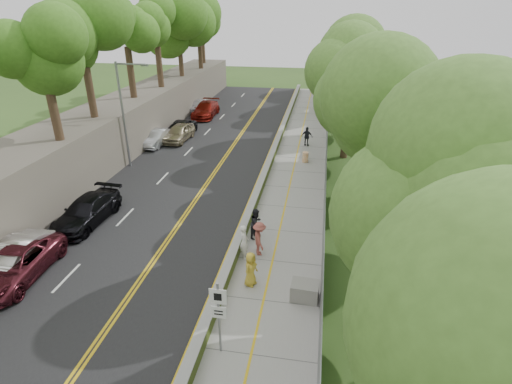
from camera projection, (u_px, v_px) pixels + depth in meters
ground at (215, 296)px, 17.71m from camera, size 140.00×140.00×0.00m
road at (198, 165)px, 31.89m from camera, size 11.20×66.00×0.04m
sidewalk at (298, 172)px, 30.68m from camera, size 4.20×66.00×0.05m
jersey_barrier at (268, 167)px, 30.91m from camera, size 0.42×66.00×0.60m
rock_embankment at (100, 136)px, 32.28m from camera, size 5.00×66.00×4.00m
chainlink_fence at (326, 162)px, 29.94m from camera, size 0.04×66.00×2.00m
trees_embankment at (87, 23)px, 28.56m from camera, size 6.40×66.00×13.00m
trees_fenceside at (368, 81)px, 27.01m from camera, size 7.00×66.00×14.00m
streetlight at (125, 108)px, 29.79m from camera, size 2.52×0.22×8.00m
signpost at (219, 311)px, 14.03m from camera, size 0.62×0.09×3.10m
construction_barrel at (305, 157)px, 32.37m from camera, size 0.50×0.50×0.83m
concrete_block at (305, 291)px, 17.32m from camera, size 1.23×0.95×0.79m
car_1 at (14, 258)px, 18.97m from camera, size 1.62×4.49×1.47m
car_2 at (15, 265)px, 18.50m from camera, size 2.71×5.42×1.47m
car_3 at (87, 211)px, 23.25m from camera, size 2.40×5.27×1.49m
car_4 at (179, 133)px, 37.28m from camera, size 2.09×4.61×1.54m
car_5 at (157, 138)px, 36.14m from camera, size 1.68×4.25×1.38m
car_6 at (180, 129)px, 38.66m from camera, size 2.36×5.01×1.39m
car_7 at (206, 110)px, 45.20m from camera, size 2.42×5.68×1.63m
car_8 at (198, 105)px, 47.46m from camera, size 1.81×4.20×1.41m
painter_0 at (251, 269)px, 18.00m from camera, size 0.80×0.96×1.68m
painter_1 at (244, 242)px, 19.90m from camera, size 0.68×0.80×1.86m
painter_2 at (256, 223)px, 21.70m from camera, size 0.87×0.99×1.73m
painter_3 at (259, 239)px, 20.19m from camera, size 1.04×1.34×1.83m
person_far at (307, 137)px, 35.83m from camera, size 1.09×0.66×1.74m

